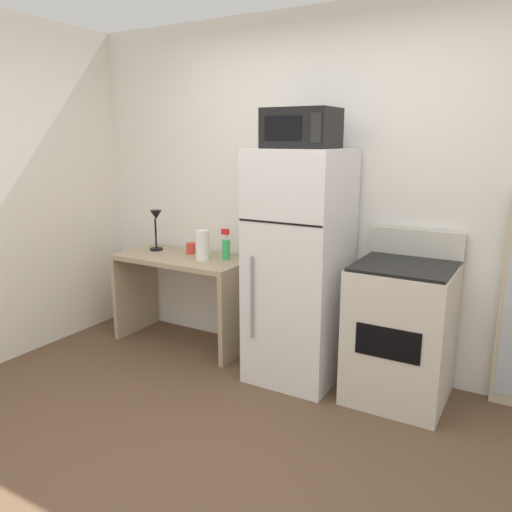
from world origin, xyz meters
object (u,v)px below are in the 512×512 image
(refrigerator, at_px, (300,267))
(desk, at_px, (183,283))
(spray_bottle, at_px, (226,247))
(paper_towel_roll, at_px, (202,245))
(oven_range, at_px, (400,331))
(coffee_mug, at_px, (191,248))
(desk_lamp, at_px, (156,223))
(microwave, at_px, (301,128))

(refrigerator, bearing_deg, desk, 176.86)
(desk, relative_size, spray_bottle, 4.52)
(desk, distance_m, paper_towel_roll, 0.41)
(spray_bottle, bearing_deg, oven_range, -5.15)
(coffee_mug, bearing_deg, refrigerator, -9.22)
(refrigerator, bearing_deg, paper_towel_roll, 177.01)
(coffee_mug, relative_size, refrigerator, 0.06)
(coffee_mug, bearing_deg, desk_lamp, -170.42)
(coffee_mug, relative_size, microwave, 0.21)
(desk, bearing_deg, coffee_mug, 89.14)
(desk_lamp, height_order, paper_towel_roll, desk_lamp)
(desk, distance_m, microwave, 1.66)
(desk_lamp, bearing_deg, coffee_mug, 9.58)
(desk, relative_size, paper_towel_roll, 4.69)
(paper_towel_roll, distance_m, refrigerator, 0.88)
(microwave, bearing_deg, desk, 175.75)
(paper_towel_roll, height_order, refrigerator, refrigerator)
(desk, relative_size, desk_lamp, 3.19)
(desk, xyz_separation_m, spray_bottle, (0.37, 0.10, 0.33))
(refrigerator, xyz_separation_m, microwave, (0.00, -0.02, 0.95))
(coffee_mug, height_order, paper_towel_roll, paper_towel_roll)
(coffee_mug, xyz_separation_m, microwave, (1.09, -0.20, 0.96))
(oven_range, bearing_deg, desk_lamp, 177.40)
(paper_towel_roll, xyz_separation_m, microwave, (0.88, -0.07, 0.89))
(spray_bottle, height_order, oven_range, oven_range)
(oven_range, bearing_deg, desk, 178.91)
(refrigerator, xyz_separation_m, oven_range, (0.72, 0.03, -0.35))
(microwave, distance_m, oven_range, 1.48)
(desk, distance_m, desk_lamp, 0.57)
(spray_bottle, distance_m, microwave, 1.18)
(desk_lamp, bearing_deg, oven_range, -2.60)
(desk_lamp, bearing_deg, microwave, -5.80)
(paper_towel_roll, bearing_deg, oven_range, -0.72)
(paper_towel_roll, xyz_separation_m, refrigerator, (0.88, -0.05, -0.05))
(refrigerator, bearing_deg, microwave, -89.69)
(desk, xyz_separation_m, microwave, (1.09, -0.08, 1.24))
(desk, height_order, refrigerator, refrigerator)
(desk_lamp, height_order, microwave, microwave)
(coffee_mug, distance_m, spray_bottle, 0.37)
(desk, bearing_deg, spray_bottle, 14.54)
(spray_bottle, bearing_deg, coffee_mug, 176.66)
(oven_range, bearing_deg, paper_towel_roll, 179.28)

